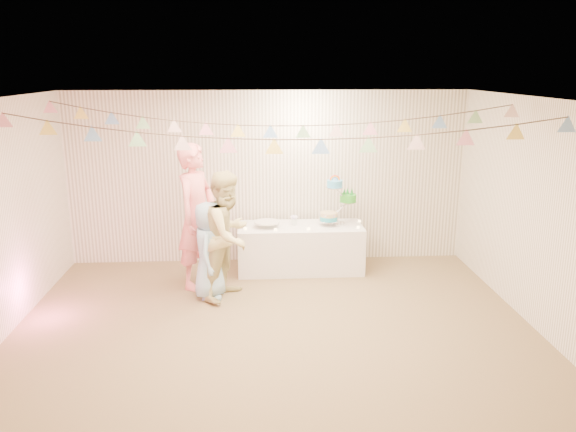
{
  "coord_description": "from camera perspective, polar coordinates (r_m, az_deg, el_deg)",
  "views": [
    {
      "loc": [
        -0.2,
        -5.85,
        2.92
      ],
      "look_at": [
        0.2,
        0.8,
        1.15
      ],
      "focal_mm": 35.0,
      "sensor_mm": 36.0,
      "label": 1
    }
  ],
  "objects": [
    {
      "name": "platter",
      "position": [
        8.09,
        -2.15,
        -0.61
      ],
      "size": [
        0.37,
        0.37,
        0.02
      ],
      "primitive_type": "cylinder",
      "color": "white",
      "rests_on": "table"
    },
    {
      "name": "tealight_2",
      "position": [
        7.98,
        2.11,
        -1.31
      ],
      "size": [
        0.04,
        0.04,
        0.03
      ],
      "primitive_type": "cylinder",
      "color": "#FFD88C",
      "rests_on": "table"
    },
    {
      "name": "ceiling",
      "position": [
        5.86,
        -1.51,
        11.75
      ],
      "size": [
        6.0,
        6.0,
        0.0
      ],
      "primitive_type": "plane",
      "color": "white",
      "rests_on": "ground"
    },
    {
      "name": "tealight_6",
      "position": [
        7.94,
        -1.27,
        -1.38
      ],
      "size": [
        0.04,
        0.04,
        0.03
      ],
      "primitive_type": "cylinder",
      "color": "#FFD88C",
      "rests_on": "table"
    },
    {
      "name": "cake_stand",
      "position": [
        8.2,
        5.09,
        1.95
      ],
      "size": [
        0.61,
        0.36,
        0.69
      ],
      "primitive_type": null,
      "color": "silver",
      "rests_on": "table"
    },
    {
      "name": "bunting_front",
      "position": [
        5.68,
        -1.42,
        8.82
      ],
      "size": [
        5.6,
        0.9,
        0.36
      ],
      "primitive_type": null,
      "color": "#72A5E5",
      "rests_on": "ceiling"
    },
    {
      "name": "person_adult_b",
      "position": [
        7.24,
        -6.11,
        -1.95
      ],
      "size": [
        0.94,
        1.01,
        1.67
      ],
      "primitive_type": "imported",
      "rotation": [
        0.0,
        0.0,
        1.08
      ],
      "color": "#DBCB86",
      "rests_on": "floor"
    },
    {
      "name": "cake_middle",
      "position": [
        8.31,
        6.23,
        2.18
      ],
      "size": [
        0.27,
        0.27,
        0.22
      ],
      "primitive_type": null,
      "color": "green",
      "rests_on": "cake_stand"
    },
    {
      "name": "cake_bottom",
      "position": [
        8.18,
        4.07,
        0.08
      ],
      "size": [
        0.31,
        0.31,
        0.15
      ],
      "primitive_type": null,
      "color": "#26A0B4",
      "rests_on": "cake_stand"
    },
    {
      "name": "bunting_back",
      "position": [
        6.97,
        -1.82,
        10.19
      ],
      "size": [
        5.6,
        1.1,
        0.4
      ],
      "primitive_type": null,
      "color": "pink",
      "rests_on": "ceiling"
    },
    {
      "name": "tealight_3",
      "position": [
        8.43,
        3.51,
        -0.44
      ],
      "size": [
        0.04,
        0.04,
        0.03
      ],
      "primitive_type": "cylinder",
      "color": "#FFD88C",
      "rests_on": "table"
    },
    {
      "name": "right_wall",
      "position": [
        6.86,
        24.48,
        -0.14
      ],
      "size": [
        5.0,
        5.0,
        0.0
      ],
      "primitive_type": "plane",
      "color": "white",
      "rests_on": "ground"
    },
    {
      "name": "table",
      "position": [
        8.29,
        1.25,
        -3.26
      ],
      "size": [
        1.82,
        0.73,
        0.68
      ],
      "primitive_type": "cube",
      "color": "white",
      "rests_on": "floor"
    },
    {
      "name": "front_wall",
      "position": [
        3.73,
        -0.01,
        -10.9
      ],
      "size": [
        6.0,
        6.0,
        0.0
      ],
      "primitive_type": "plane",
      "color": "white",
      "rests_on": "ground"
    },
    {
      "name": "person_child",
      "position": [
        7.32,
        -8.03,
        -3.44
      ],
      "size": [
        0.48,
        0.67,
        1.28
      ],
      "primitive_type": "imported",
      "rotation": [
        0.0,
        0.0,
        1.45
      ],
      "color": "#9CC3DC",
      "rests_on": "floor"
    },
    {
      "name": "tealight_5",
      "position": [
        8.45,
        7.28,
        -0.51
      ],
      "size": [
        0.04,
        0.04,
        0.03
      ],
      "primitive_type": "cylinder",
      "color": "#FFD88C",
      "rests_on": "table"
    },
    {
      "name": "tealight_1",
      "position": [
        8.34,
        -1.23,
        -0.59
      ],
      "size": [
        0.04,
        0.04,
        0.03
      ],
      "primitive_type": "cylinder",
      "color": "#FFD88C",
      "rests_on": "table"
    },
    {
      "name": "posy",
      "position": [
        8.19,
        0.62,
        0.05
      ],
      "size": [
        0.13,
        0.13,
        0.15
      ],
      "primitive_type": null,
      "color": "white",
      "rests_on": "table"
    },
    {
      "name": "tealight_4",
      "position": [
        8.12,
        7.15,
        -1.13
      ],
      "size": [
        0.04,
        0.04,
        0.03
      ],
      "primitive_type": "cylinder",
      "color": "#FFD88C",
      "rests_on": "table"
    },
    {
      "name": "person_adult_a",
      "position": [
        7.63,
        -9.26,
        -0.01
      ],
      "size": [
        0.73,
        0.85,
        1.97
      ],
      "primitive_type": "imported",
      "rotation": [
        0.0,
        0.0,
        1.13
      ],
      "color": "pink",
      "rests_on": "floor"
    },
    {
      "name": "floor",
      "position": [
        6.54,
        -1.35,
        -11.64
      ],
      "size": [
        6.0,
        6.0,
        0.0
      ],
      "primitive_type": "plane",
      "color": "brown",
      "rests_on": "ground"
    },
    {
      "name": "tealight_0",
      "position": [
        8.01,
        -4.36,
        -1.27
      ],
      "size": [
        0.04,
        0.04,
        0.03
      ],
      "primitive_type": "cylinder",
      "color": "#FFD88C",
      "rests_on": "table"
    },
    {
      "name": "cake_top_tier",
      "position": [
        8.1,
        4.75,
        3.84
      ],
      "size": [
        0.25,
        0.25,
        0.19
      ],
      "primitive_type": null,
      "color": "#47AAE0",
      "rests_on": "cake_stand"
    },
    {
      "name": "back_wall",
      "position": [
        8.51,
        -2.04,
        3.9
      ],
      "size": [
        6.0,
        6.0,
        0.0
      ],
      "primitive_type": "plane",
      "color": "white",
      "rests_on": "ground"
    }
  ]
}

